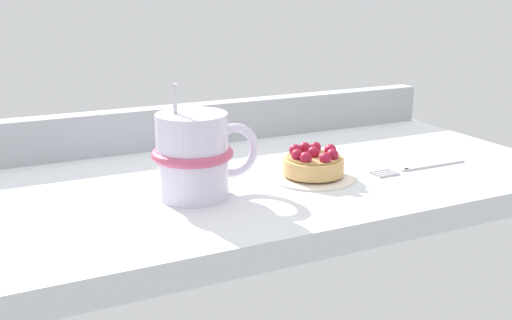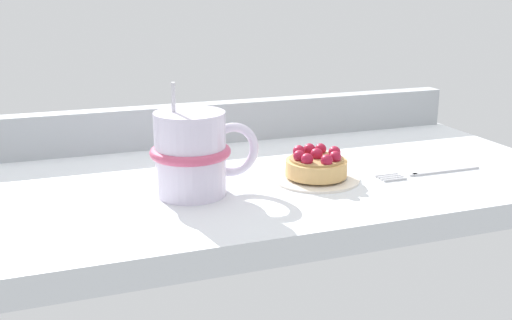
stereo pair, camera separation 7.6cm
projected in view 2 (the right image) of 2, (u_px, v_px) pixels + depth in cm
name	position (u px, v px, depth cm)	size (l,w,h in cm)	color
ground_plane	(250.00, 187.00, 81.89)	(88.64, 41.99, 3.32)	silver
window_rail_back	(211.00, 123.00, 97.96)	(86.87, 3.31, 6.58)	#9EA3A8
dessert_plate	(316.00, 178.00, 79.58)	(11.67, 11.67, 0.65)	silver
raspberry_tart	(316.00, 164.00, 79.08)	(8.24, 8.24, 3.80)	tan
coffee_mug	(193.00, 153.00, 72.87)	(13.89, 9.99, 14.21)	silver
dessert_fork	(429.00, 172.00, 82.00)	(16.03, 2.46, 0.60)	#B7B7BC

